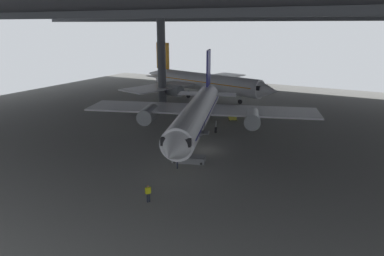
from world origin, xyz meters
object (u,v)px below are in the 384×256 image
airplane_distant (203,82)px  baggage_tug (232,117)px  boarding_stairs (189,156)px  crew_worker_near_nose (148,192)px  airplane_main (197,113)px  crew_worker_by_stairs (177,160)px

airplane_distant → baggage_tug: 19.40m
boarding_stairs → crew_worker_near_nose: (1.41, -10.23, 0.21)m
airplane_main → crew_worker_by_stairs: bearing=-73.2°
airplane_main → crew_worker_near_nose: (5.09, -19.36, -2.45)m
baggage_tug → airplane_distant: bearing=131.1°
crew_worker_by_stairs → boarding_stairs: bearing=84.9°
crew_worker_near_nose → airplane_distant: 47.72m
airplane_main → baggage_tug: (0.92, 10.78, -2.86)m
airplane_main → boarding_stairs: 10.19m
crew_worker_near_nose → airplane_distant: (-16.77, 44.61, 2.45)m
crew_worker_by_stairs → baggage_tug: (-2.54, 22.28, -0.47)m
crew_worker_by_stairs → baggage_tug: crew_worker_by_stairs is taller
airplane_main → baggage_tug: bearing=85.1°
crew_worker_by_stairs → baggage_tug: bearing=96.5°
boarding_stairs → crew_worker_by_stairs: size_ratio=2.63×
airplane_distant → baggage_tug: bearing=-48.9°
crew_worker_near_nose → crew_worker_by_stairs: crew_worker_by_stairs is taller
airplane_main → baggage_tug: size_ratio=13.75×
airplane_main → crew_worker_by_stairs: 12.24m
airplane_distant → boarding_stairs: bearing=-65.9°
airplane_distant → baggage_tug: size_ratio=13.96×
airplane_main → baggage_tug: airplane_main is taller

